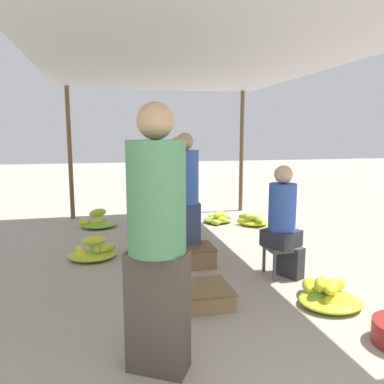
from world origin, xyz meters
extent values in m
cylinder|color=brown|center=(-1.69, 5.71, 1.22)|extent=(0.08, 0.08, 2.45)
cylinder|color=brown|center=(1.69, 5.71, 1.22)|extent=(0.08, 0.08, 2.45)
cube|color=#B2B2B7|center=(0.00, 3.01, 2.47)|extent=(3.77, 5.81, 0.04)
cube|color=#4C4238|center=(-0.76, 0.75, 0.41)|extent=(0.45, 0.39, 0.83)
cylinder|color=#4C8C59|center=(-0.76, 0.75, 1.19)|extent=(0.52, 0.52, 0.72)
sphere|color=tan|center=(-0.76, 0.75, 1.66)|extent=(0.23, 0.23, 0.23)
cube|color=#4C4C4C|center=(0.82, 2.13, 0.33)|extent=(0.34, 0.34, 0.04)
cylinder|color=#4C4C4C|center=(0.68, 2.00, 0.16)|extent=(0.04, 0.04, 0.31)
cylinder|color=#4C4C4C|center=(0.95, 2.00, 0.16)|extent=(0.04, 0.04, 0.31)
cylinder|color=#4C4C4C|center=(0.68, 2.27, 0.16)|extent=(0.04, 0.04, 0.31)
cylinder|color=#4C4C4C|center=(0.95, 2.27, 0.16)|extent=(0.04, 0.04, 0.31)
cube|color=#2D2D33|center=(0.91, 2.09, 0.18)|extent=(0.26, 0.34, 0.35)
cube|color=#2D2D33|center=(0.82, 2.13, 0.44)|extent=(0.45, 0.45, 0.18)
cylinder|color=#3359B2|center=(0.82, 2.13, 0.79)|extent=(0.40, 0.40, 0.52)
sphere|color=tan|center=(0.82, 2.13, 1.15)|extent=(0.20, 0.20, 0.20)
ellipsoid|color=#9EC330|center=(-1.21, 4.97, 0.24)|extent=(0.34, 0.30, 0.15)
ellipsoid|color=#C4D329|center=(-1.44, 4.88, 0.11)|extent=(0.25, 0.23, 0.14)
ellipsoid|color=#B8CE2B|center=(-1.22, 4.86, 0.10)|extent=(0.29, 0.25, 0.12)
ellipsoid|color=#80B735|center=(-1.16, 5.11, 0.07)|extent=(0.28, 0.31, 0.11)
ellipsoid|color=#73B237|center=(-1.20, 4.89, 0.05)|extent=(0.59, 0.52, 0.10)
ellipsoid|color=yellow|center=(-1.43, 3.41, 0.06)|extent=(0.20, 0.31, 0.12)
ellipsoid|color=#ADCA2D|center=(-1.28, 3.29, 0.21)|extent=(0.25, 0.28, 0.09)
ellipsoid|color=yellow|center=(-1.09, 3.22, 0.13)|extent=(0.30, 0.29, 0.10)
ellipsoid|color=#76B337|center=(-1.22, 3.25, 0.12)|extent=(0.18, 0.35, 0.12)
ellipsoid|color=yellow|center=(-1.39, 3.19, 0.07)|extent=(0.24, 0.26, 0.12)
ellipsoid|color=#A7C72E|center=(-1.22, 3.23, 0.14)|extent=(0.17, 0.34, 0.15)
ellipsoid|color=#CDD627|center=(-1.24, 3.19, 0.25)|extent=(0.32, 0.18, 0.12)
ellipsoid|color=#ADCA2D|center=(-1.27, 3.22, 0.05)|extent=(0.60, 0.52, 0.10)
ellipsoid|color=yellow|center=(0.85, 1.37, 0.20)|extent=(0.24, 0.24, 0.14)
ellipsoid|color=yellow|center=(0.86, 1.56, 0.10)|extent=(0.28, 0.37, 0.12)
ellipsoid|color=#75B337|center=(0.86, 1.36, 0.08)|extent=(0.27, 0.16, 0.11)
ellipsoid|color=#CED727|center=(1.00, 1.41, 0.15)|extent=(0.34, 0.18, 0.15)
ellipsoid|color=yellow|center=(0.91, 1.27, 0.09)|extent=(0.29, 0.24, 0.12)
ellipsoid|color=yellow|center=(0.91, 1.32, 0.19)|extent=(0.28, 0.32, 0.12)
ellipsoid|color=#B8CE2B|center=(0.93, 1.32, 0.05)|extent=(0.59, 0.52, 0.10)
ellipsoid|color=#A9C82E|center=(1.49, 4.31, 0.13)|extent=(0.16, 0.32, 0.09)
ellipsoid|color=#A1C52F|center=(1.43, 4.36, 0.16)|extent=(0.33, 0.22, 0.10)
ellipsoid|color=#8CBC33|center=(1.35, 4.45, 0.14)|extent=(0.33, 0.30, 0.13)
ellipsoid|color=yellow|center=(1.30, 4.45, 0.07)|extent=(0.33, 0.31, 0.14)
ellipsoid|color=#C6D429|center=(1.46, 4.41, 0.05)|extent=(0.46, 0.41, 0.10)
ellipsoid|color=yellow|center=(0.93, 4.65, 0.08)|extent=(0.27, 0.27, 0.11)
ellipsoid|color=yellow|center=(0.91, 4.89, 0.08)|extent=(0.33, 0.26, 0.09)
ellipsoid|color=#81B835|center=(1.01, 4.75, 0.09)|extent=(0.27, 0.17, 0.12)
ellipsoid|color=#A3C52F|center=(0.80, 4.60, 0.05)|extent=(0.22, 0.27, 0.10)
ellipsoid|color=#C0D12A|center=(0.91, 4.72, 0.16)|extent=(0.32, 0.31, 0.12)
ellipsoid|color=yellow|center=(0.96, 4.86, 0.08)|extent=(0.23, 0.33, 0.10)
ellipsoid|color=#82B835|center=(0.89, 4.77, 0.05)|extent=(0.51, 0.44, 0.10)
cube|color=#9E7A4C|center=(-0.21, 1.63, 0.08)|extent=(0.47, 0.47, 0.15)
cube|color=brown|center=(-0.21, 1.63, 0.16)|extent=(0.49, 0.49, 0.02)
cube|color=olive|center=(-0.26, 3.47, 0.08)|extent=(0.51, 0.51, 0.15)
cube|color=brown|center=(-0.26, 3.47, 0.16)|extent=(0.53, 0.53, 0.02)
cube|color=olive|center=(-0.03, 2.71, 0.11)|extent=(0.43, 0.43, 0.21)
cube|color=brown|center=(-0.03, 2.71, 0.22)|extent=(0.45, 0.45, 0.02)
cube|color=#4C4238|center=(0.00, 3.99, 0.36)|extent=(0.37, 0.23, 0.72)
cylinder|color=#BF3833|center=(0.00, 3.99, 1.03)|extent=(0.37, 0.37, 0.63)
sphere|color=tan|center=(0.00, 3.99, 1.45)|extent=(0.20, 0.20, 0.20)
cube|color=#384766|center=(-0.12, 2.86, 0.37)|extent=(0.37, 0.22, 0.74)
cylinder|color=#3359B2|center=(-0.12, 2.86, 1.07)|extent=(0.36, 0.36, 0.65)
sphere|color=tan|center=(-0.12, 2.86, 1.50)|extent=(0.21, 0.21, 0.21)
camera|label=1|loc=(-1.08, -1.58, 1.58)|focal=35.00mm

